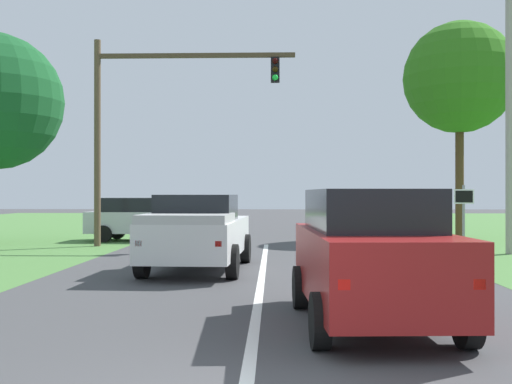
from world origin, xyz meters
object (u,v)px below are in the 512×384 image
(oak_tree_right, at_px, (460,78))
(utility_pole_right, at_px, (510,123))
(keep_moving_sign, at_px, (464,211))
(pickup_truck_lead, at_px, (198,232))
(crossing_suv_far, at_px, (142,218))
(red_suv_near, at_px, (370,254))
(traffic_light, at_px, (149,110))

(oak_tree_right, bearing_deg, utility_pole_right, -93.76)
(keep_moving_sign, bearing_deg, oak_tree_right, 74.08)
(pickup_truck_lead, bearing_deg, crossing_suv_far, 110.02)
(red_suv_near, xyz_separation_m, crossing_suv_far, (-6.83, 15.89, -0.12))
(traffic_light, height_order, keep_moving_sign, traffic_light)
(traffic_light, xyz_separation_m, crossing_suv_far, (-0.81, 2.60, -4.10))
(utility_pole_right, bearing_deg, crossing_suv_far, 158.51)
(pickup_truck_lead, height_order, keep_moving_sign, keep_moving_sign)
(red_suv_near, relative_size, traffic_light, 0.59)
(pickup_truck_lead, relative_size, keep_moving_sign, 2.49)
(pickup_truck_lead, distance_m, crossing_suv_far, 10.16)
(crossing_suv_far, bearing_deg, keep_moving_sign, -29.41)
(keep_moving_sign, bearing_deg, utility_pole_right, 32.50)
(keep_moving_sign, height_order, oak_tree_right, oak_tree_right)
(red_suv_near, distance_m, oak_tree_right, 19.73)
(traffic_light, xyz_separation_m, keep_moving_sign, (10.35, -3.69, -3.61))
(oak_tree_right, bearing_deg, traffic_light, -161.05)
(oak_tree_right, bearing_deg, keep_moving_sign, -105.92)
(traffic_light, height_order, utility_pole_right, utility_pole_right)
(red_suv_near, distance_m, keep_moving_sign, 10.54)
(traffic_light, bearing_deg, red_suv_near, -65.62)
(oak_tree_right, xyz_separation_m, utility_pole_right, (-0.45, -6.85, -2.73))
(traffic_light, distance_m, keep_moving_sign, 11.57)
(keep_moving_sign, xyz_separation_m, utility_pole_right, (1.84, 1.17, 2.81))
(pickup_truck_lead, xyz_separation_m, utility_pole_right, (9.52, 4.43, 3.24))
(traffic_light, bearing_deg, keep_moving_sign, -19.60)
(pickup_truck_lead, bearing_deg, traffic_light, 111.03)
(red_suv_near, distance_m, crossing_suv_far, 17.30)
(red_suv_near, bearing_deg, oak_tree_right, 69.42)
(oak_tree_right, bearing_deg, pickup_truck_lead, -131.47)
(traffic_light, distance_m, utility_pole_right, 12.47)
(red_suv_near, relative_size, keep_moving_sign, 2.04)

